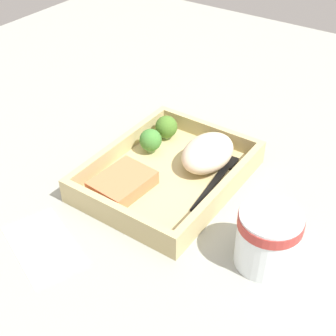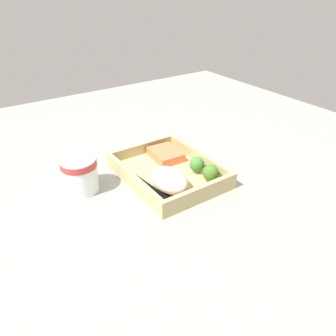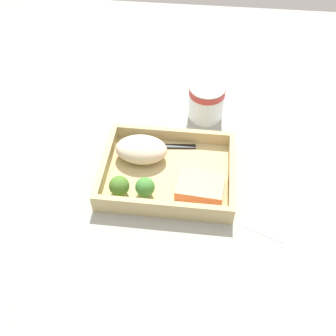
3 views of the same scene
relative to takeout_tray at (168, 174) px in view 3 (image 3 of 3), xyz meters
The scene contains 10 objects.
ground_plane 1.60cm from the takeout_tray, ahead, with size 160.00×160.00×2.00cm, color gray.
takeout_tray is the anchor object (origin of this frame).
tray_rim 2.15cm from the takeout_tray, ahead, with size 27.92×21.88×3.11cm.
salmon_fillet 8.26cm from the takeout_tray, 150.60° to the left, with size 9.50×7.25×2.39cm, color #EE7649.
mashed_potatoes 7.96cm from the takeout_tray, 31.70° to the right, with size 11.24×7.77×4.98cm, color beige.
broccoli_floret_1 8.06cm from the takeout_tray, 58.68° to the left, with size 3.95×3.95×4.43cm.
broccoli_floret_2 11.62cm from the takeout_tray, 36.11° to the left, with size 4.11×4.11×4.44cm.
fork 8.29cm from the takeout_tray, 64.21° to the right, with size 15.89×3.24×0.44cm.
paper_cup 22.46cm from the takeout_tray, 108.41° to the right, with size 8.62×8.62×8.69cm.
receipt_slip 23.19cm from the takeout_tray, 164.27° to the left, with size 8.03×13.68×0.24cm, color white.
Camera 3 is at (-6.18, 54.93, 64.53)cm, focal length 42.00 mm.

